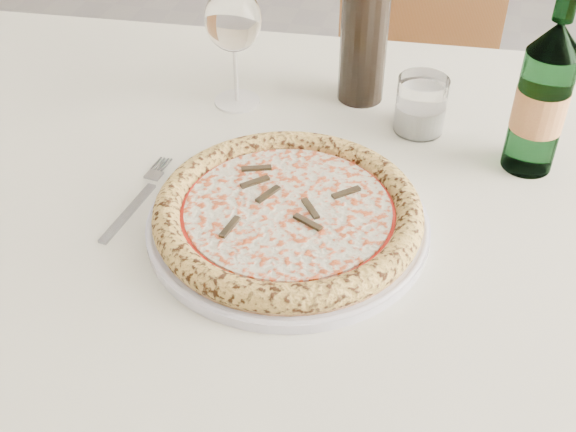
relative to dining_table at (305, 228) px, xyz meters
name	(u,v)px	position (x,y,z in m)	size (l,w,h in m)	color
floor	(268,372)	(-0.14, 0.25, -0.68)	(5.00, 6.00, 0.02)	gray
dining_table	(305,228)	(0.00, 0.00, 0.00)	(1.62, 1.03, 0.76)	brown
chair_far	(412,77)	(0.08, 0.76, -0.14)	(0.39, 0.40, 0.93)	brown
plate	(288,223)	(0.00, -0.10, 0.09)	(0.36, 0.36, 0.02)	white
pizza	(288,212)	(0.00, -0.10, 0.11)	(0.34, 0.34, 0.04)	tan
fork	(137,200)	(-0.21, -0.10, 0.08)	(0.03, 0.18, 0.00)	#91939F
wine_glass	(233,22)	(-0.16, 0.18, 0.22)	(0.09, 0.09, 0.19)	white
tumbler	(420,108)	(0.13, 0.17, 0.12)	(0.08, 0.08, 0.08)	white
beer_bottle	(542,98)	(0.29, 0.12, 0.19)	(0.07, 0.07, 0.27)	#3F754C
wine_bottle	(365,23)	(0.03, 0.25, 0.21)	(0.07, 0.07, 0.30)	black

